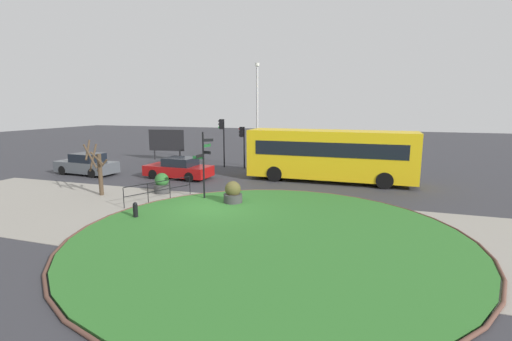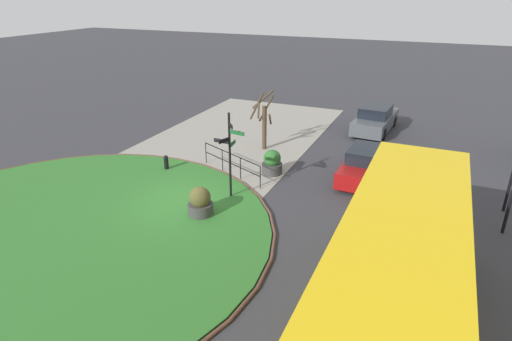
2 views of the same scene
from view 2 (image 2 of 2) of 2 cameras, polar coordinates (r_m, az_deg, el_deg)
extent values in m
plane|color=#333338|center=(16.88, -9.52, -4.45)|extent=(120.00, 120.00, 0.00)
cube|color=gray|center=(17.78, -14.15, -3.33)|extent=(32.00, 8.60, 0.02)
cylinder|color=#2D6B28|center=(16.18, -24.72, -7.54)|extent=(14.51, 14.51, 0.10)
torus|color=brown|center=(16.18, -24.72, -7.53)|extent=(14.82, 14.82, 0.11)
cylinder|color=black|center=(16.44, -3.49, 1.65)|extent=(0.09, 0.09, 3.43)
sphere|color=black|center=(15.88, -3.65, 7.58)|extent=(0.10, 0.10, 0.10)
cube|color=black|center=(15.72, -3.38, 5.98)|extent=(0.40, 0.34, 0.15)
cube|color=#195128|center=(15.88, -2.54, 5.04)|extent=(0.13, 0.62, 0.15)
cube|color=black|center=(15.99, -4.32, 3.99)|extent=(0.47, 0.20, 0.15)
cube|color=black|center=(16.39, -4.66, 3.93)|extent=(0.07, 0.64, 0.15)
cube|color=#195128|center=(16.54, -3.13, 3.63)|extent=(0.54, 0.08, 0.15)
cylinder|color=black|center=(19.94, -11.86, 0.81)|extent=(0.20, 0.20, 0.62)
sphere|color=black|center=(19.82, -11.94, 1.73)|extent=(0.19, 0.19, 0.19)
cube|color=black|center=(18.82, -3.36, 2.24)|extent=(1.65, 3.50, 0.03)
cube|color=black|center=(18.99, -3.33, 0.95)|extent=(1.65, 3.50, 0.03)
cylinder|color=black|center=(17.66, 0.57, -0.98)|extent=(0.04, 0.04, 1.02)
cylinder|color=black|center=(18.55, -2.09, 0.24)|extent=(0.04, 0.04, 1.02)
cylinder|color=black|center=(19.48, -4.50, 1.34)|extent=(0.04, 0.04, 1.02)
cylinder|color=black|center=(20.45, -6.69, 2.34)|extent=(0.04, 0.04, 1.02)
cube|color=yellow|center=(10.01, 18.07, -14.80)|extent=(10.49, 2.60, 3.00)
cube|color=black|center=(9.81, 25.97, -14.00)|extent=(9.22, 0.08, 0.88)
cube|color=black|center=(9.88, 10.91, -11.48)|extent=(9.22, 0.08, 0.88)
cylinder|color=black|center=(13.52, 24.15, -11.54)|extent=(1.00, 0.31, 1.00)
cylinder|color=black|center=(13.56, 14.24, -9.90)|extent=(1.00, 0.31, 1.00)
cube|color=maroon|center=(19.40, 14.85, 0.53)|extent=(4.56, 2.10, 0.69)
cube|color=black|center=(19.01, 14.93, 2.06)|extent=(2.03, 1.76, 0.54)
cube|color=#EAEACC|center=(21.55, 14.65, 2.95)|extent=(0.03, 0.20, 0.12)
cube|color=#EAEACC|center=(21.38, 17.62, 2.44)|extent=(0.03, 0.20, 0.12)
cylinder|color=black|center=(20.89, 13.28, 1.76)|extent=(0.65, 0.25, 0.64)
cylinder|color=black|center=(20.63, 17.96, 0.94)|extent=(0.65, 0.25, 0.64)
cylinder|color=black|center=(18.39, 11.24, -1.08)|extent=(0.65, 0.25, 0.64)
cylinder|color=black|center=(18.09, 16.54, -2.05)|extent=(0.65, 0.25, 0.64)
cube|color=#474C51|center=(25.99, 15.59, 6.31)|extent=(4.64, 2.12, 0.76)
cube|color=black|center=(25.64, 15.66, 7.63)|extent=(2.15, 1.71, 0.58)
cube|color=#EAEACC|center=(28.22, 15.62, 7.69)|extent=(0.04, 0.20, 0.12)
cube|color=#EAEACC|center=(28.03, 17.74, 7.34)|extent=(0.04, 0.20, 0.12)
cylinder|color=black|center=(27.53, 14.59, 6.84)|extent=(0.66, 0.27, 0.64)
cylinder|color=black|center=(27.24, 17.88, 6.28)|extent=(0.66, 0.27, 0.64)
cylinder|color=black|center=(24.92, 12.99, 5.29)|extent=(0.66, 0.27, 0.64)
cylinder|color=black|center=(24.59, 16.60, 4.67)|extent=(0.66, 0.27, 0.64)
cylinder|color=#383838|center=(19.23, 2.15, 0.26)|extent=(0.91, 0.91, 0.49)
sphere|color=#286028|center=(19.05, 2.17, 1.63)|extent=(0.78, 0.78, 0.78)
cylinder|color=#383838|center=(15.83, -7.40, -5.23)|extent=(0.93, 0.93, 0.52)
sphere|color=#4C4723|center=(15.59, -7.49, -3.57)|extent=(0.79, 0.79, 0.79)
cylinder|color=#423323|center=(21.93, 1.13, 5.69)|extent=(0.23, 0.23, 2.28)
cylinder|color=#423323|center=(22.07, 0.95, 9.50)|extent=(0.66, 1.03, 0.99)
cylinder|color=#423323|center=(21.75, 1.89, 6.84)|extent=(0.66, 0.25, 0.70)
cylinder|color=#423323|center=(21.99, 1.37, 8.28)|extent=(0.21, 0.79, 1.42)
cylinder|color=#423323|center=(21.67, 0.34, 8.09)|extent=(0.67, 0.33, 0.74)
cylinder|color=#423323|center=(21.93, 0.10, 8.61)|extent=(1.07, 0.39, 1.22)
camera|label=1|loc=(24.43, -54.20, 6.84)|focal=25.67mm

